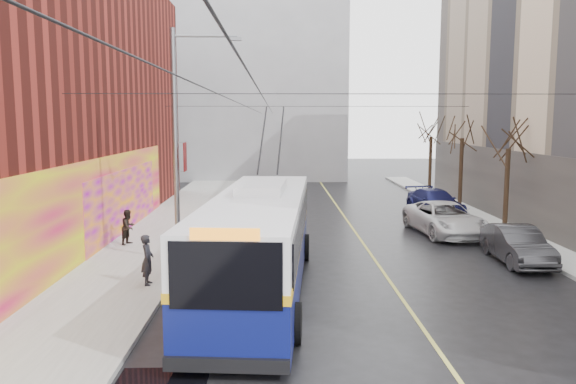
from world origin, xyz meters
name	(u,v)px	position (x,y,z in m)	size (l,w,h in m)	color
ground	(390,380)	(0.00, 0.00, 0.00)	(140.00, 140.00, 0.00)	black
sidewalk_left	(147,251)	(-8.00, 12.00, 0.07)	(4.00, 60.00, 0.15)	gray
sidewalk_right	(542,249)	(9.00, 12.00, 0.07)	(2.00, 60.00, 0.15)	gray
lane_line	(362,241)	(1.50, 14.00, 0.00)	(0.12, 50.00, 0.01)	#BFB74C
building_far	(241,85)	(-6.00, 44.99, 9.02)	(20.50, 12.10, 18.00)	gray
streetlight_pole	(180,140)	(-6.14, 10.00, 4.85)	(2.65, 0.60, 9.00)	slate
catenary_wires	(275,106)	(-2.54, 14.77, 6.25)	(18.00, 60.00, 0.22)	black
tree_near	(509,133)	(9.00, 16.00, 4.98)	(3.20, 3.20, 6.40)	black
tree_mid	(463,126)	(9.00, 23.00, 5.25)	(3.20, 3.20, 6.68)	black
tree_far	(431,126)	(9.00, 30.00, 5.14)	(3.20, 3.20, 6.57)	black
pigeons_flying	(296,85)	(-1.68, 10.54, 6.95)	(2.59, 3.24, 1.43)	slate
trolleybus	(259,240)	(-3.03, 6.40, 1.72)	(3.82, 13.18, 6.17)	#0A1151
parked_car_b	(517,245)	(7.00, 9.93, 0.73)	(1.54, 4.41, 1.45)	#2B2B2E
parked_car_c	(445,219)	(5.80, 15.49, 0.79)	(2.63, 5.71, 1.59)	silver
parked_car_d	(435,202)	(7.00, 21.41, 0.74)	(2.09, 5.13, 1.49)	#16184E
following_car	(238,218)	(-4.37, 16.20, 0.76)	(1.79, 4.44, 1.51)	#A8A7AC
pedestrian_a	(147,260)	(-6.75, 6.77, 0.99)	(0.62, 0.40, 1.69)	black
pedestrian_b	(128,227)	(-8.99, 12.94, 0.92)	(0.75, 0.58, 1.54)	black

